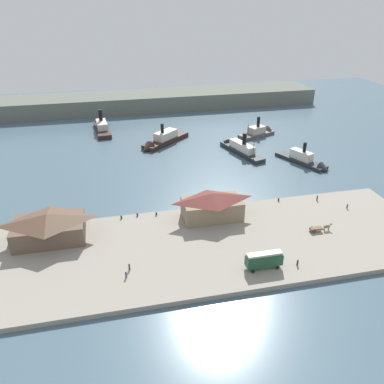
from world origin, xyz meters
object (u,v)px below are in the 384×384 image
at_px(street_tram, 264,259).
at_px(pedestrian_at_waters_edge, 129,267).
at_px(ferry_mid_harbor, 238,148).
at_px(horse_cart, 320,228).
at_px(mooring_post_west, 156,214).
at_px(ferry_shed_west_terminal, 212,205).
at_px(pedestrian_walking_east, 298,263).
at_px(ferry_departing_north, 260,132).
at_px(pedestrian_by_tram, 317,198).
at_px(mooring_post_east, 279,199).
at_px(pedestrian_near_west_shed, 347,206).
at_px(ferry_approaching_west, 102,126).
at_px(pedestrian_near_east_shed, 126,275).
at_px(ferry_approaching_east, 307,161).
at_px(mooring_post_center_west, 137,215).
at_px(mooring_post_center_east, 121,217).
at_px(ferry_moored_east, 162,141).

distance_m(street_tram, pedestrian_at_waters_edge, 29.99).
distance_m(pedestrian_at_waters_edge, ferry_mid_harbor, 81.06).
distance_m(horse_cart, mooring_post_west, 43.68).
xyz_separation_m(ferry_shed_west_terminal, pedestrian_walking_east, (13.45, -24.39, -3.09)).
height_order(pedestrian_at_waters_edge, ferry_departing_north, ferry_departing_north).
bearing_deg(pedestrian_by_tram, mooring_post_east, 169.66).
distance_m(pedestrian_at_waters_edge, mooring_post_east, 50.87).
relative_size(pedestrian_near_west_shed, ferry_approaching_west, 0.06).
relative_size(pedestrian_by_tram, ferry_mid_harbor, 0.07).
relative_size(pedestrian_near_east_shed, ferry_approaching_east, 0.07).
bearing_deg(mooring_post_center_west, mooring_post_west, -7.29).
bearing_deg(pedestrian_near_east_shed, mooring_post_center_west, 79.20).
xyz_separation_m(pedestrian_near_west_shed, ferry_approaching_west, (-67.25, 90.62, -0.17)).
bearing_deg(mooring_post_center_west, mooring_post_center_east, -174.77).
xyz_separation_m(ferry_shed_west_terminal, ferry_approaching_west, (-28.20, 87.13, -3.29)).
relative_size(street_tram, ferry_approaching_west, 0.33).
distance_m(pedestrian_by_tram, mooring_post_center_west, 52.99).
xyz_separation_m(pedestrian_walking_east, mooring_post_center_east, (-37.69, 29.25, -0.28)).
relative_size(pedestrian_near_west_shed, pedestrian_by_tram, 0.90).
bearing_deg(pedestrian_walking_east, mooring_post_center_east, 142.19).
relative_size(ferry_approaching_east, ferry_departing_north, 1.19).
distance_m(pedestrian_by_tram, ferry_departing_north, 62.39).
bearing_deg(pedestrian_by_tram, pedestrian_walking_east, -125.79).
distance_m(street_tram, pedestrian_near_west_shed, 39.07).
relative_size(mooring_post_center_west, ferry_approaching_west, 0.04).
height_order(mooring_post_center_east, ferry_moored_east, ferry_moored_east).
bearing_deg(mooring_post_center_east, pedestrian_near_east_shed, -91.02).
bearing_deg(street_tram, mooring_post_west, 125.66).
xyz_separation_m(ferry_shed_west_terminal, pedestrian_near_west_shed, (39.05, -3.49, -3.12)).
bearing_deg(ferry_approaching_west, ferry_mid_harbor, -37.01).
bearing_deg(ferry_approaching_east, pedestrian_near_east_shed, -143.54).
relative_size(mooring_post_west, ferry_departing_north, 0.05).
height_order(ferry_approaching_east, ferry_moored_east, ferry_moored_east).
xyz_separation_m(horse_cart, ferry_approaching_east, (18.49, 43.13, -0.73)).
relative_size(pedestrian_walking_east, pedestrian_near_east_shed, 1.00).
height_order(horse_cart, ferry_approaching_west, ferry_approaching_west).
xyz_separation_m(mooring_post_east, mooring_post_center_east, (-46.01, -0.07, 0.00)).
xyz_separation_m(pedestrian_near_east_shed, ferry_approaching_east, (68.70, 50.77, -0.54)).
height_order(ferry_shed_west_terminal, ferry_approaching_west, ferry_approaching_west).
height_order(mooring_post_center_west, ferry_approaching_west, ferry_approaching_west).
xyz_separation_m(ferry_shed_west_terminal, pedestrian_at_waters_edge, (-23.79, -17.69, -3.03)).
bearing_deg(mooring_post_west, ferry_approaching_west, 99.33).
xyz_separation_m(ferry_shed_west_terminal, mooring_post_east, (21.77, 4.94, -3.37)).
xyz_separation_m(pedestrian_walking_east, pedestrian_by_tram, (19.65, 27.26, 0.05)).
xyz_separation_m(pedestrian_at_waters_edge, ferry_approaching_east, (67.81, 48.28, -0.60)).
bearing_deg(pedestrian_near_east_shed, mooring_post_center_east, 88.98).
xyz_separation_m(pedestrian_walking_east, ferry_approaching_east, (30.57, 54.98, -0.54)).
bearing_deg(ferry_departing_north, mooring_post_east, -106.36).
distance_m(pedestrian_near_west_shed, ferry_moored_east, 79.09).
height_order(pedestrian_at_waters_edge, pedestrian_by_tram, pedestrian_at_waters_edge).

